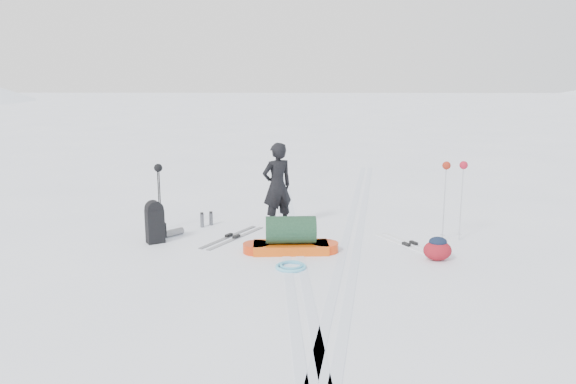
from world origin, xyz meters
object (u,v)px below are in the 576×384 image
expedition_rucksack (157,223)px  ski_poles_black (159,176)px  skier (277,186)px  pulk_sled (291,238)px

expedition_rucksack → ski_poles_black: size_ratio=0.63×
skier → ski_poles_black: bearing=-27.7°
expedition_rucksack → pulk_sled: bearing=-44.6°
pulk_sled → ski_poles_black: bearing=148.7°
ski_poles_black → expedition_rucksack: bearing=-78.4°
skier → pulk_sled: size_ratio=1.03×
pulk_sled → ski_poles_black: size_ratio=1.27×
ski_poles_black → skier: bearing=4.7°
expedition_rucksack → ski_poles_black: ski_poles_black is taller
expedition_rucksack → ski_poles_black: bearing=68.2°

